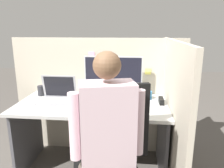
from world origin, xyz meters
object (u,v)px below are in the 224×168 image
stapler (161,101)px  carrot_toy (129,109)px  monitor (113,72)px  pen_cup (41,91)px  paper_box (113,93)px  laptop (58,97)px  coffee_mug (148,95)px  office_chair (113,160)px  person (105,142)px

stapler → carrot_toy: size_ratio=0.93×
monitor → pen_cup: monitor is taller
paper_box → stapler: bearing=-18.8°
laptop → paper_box: bearing=21.5°
carrot_toy → coffee_mug: (0.19, 0.37, 0.02)m
office_chair → laptop: bearing=132.7°
carrot_toy → pen_cup: bearing=159.1°
carrot_toy → pen_cup: 1.05m
monitor → laptop: 0.63m
monitor → coffee_mug: monitor is taller
monitor → office_chair: monitor is taller
carrot_toy → stapler: bearing=36.9°
paper_box → office_chair: 0.93m
monitor → laptop: monitor is taller
monitor → person: bearing=-87.4°
laptop → pen_cup: 0.31m
laptop → person: bearing=-54.7°
laptop → stapler: bearing=2.5°
carrot_toy → pen_cup: (-0.98, 0.37, 0.04)m
monitor → person: size_ratio=0.46×
stapler → pen_cup: bearing=174.1°
person → coffee_mug: size_ratio=15.28×
laptop → pen_cup: size_ratio=3.17×
person → pen_cup: (-0.85, 1.02, 0.02)m
carrot_toy → coffee_mug: bearing=62.3°
laptop → stapler: (1.04, 0.05, -0.02)m
carrot_toy → coffee_mug: coffee_mug is taller
stapler → office_chair: size_ratio=0.13×
laptop → person: 1.03m
monitor → coffee_mug: (0.37, -0.04, -0.23)m
carrot_toy → coffee_mug: 0.42m
stapler → monitor: bearing=161.0°
office_chair → pen_cup: bearing=135.6°
monitor → pen_cup: 0.83m
carrot_toy → office_chair: size_ratio=0.14×
pen_cup → office_chair: bearing=-44.4°
office_chair → person: person is taller
person → office_chair: bearing=75.5°
office_chair → coffee_mug: office_chair is taller
paper_box → coffee_mug: coffee_mug is taller
laptop → coffee_mug: 0.94m
pen_cup → monitor: bearing=2.8°
stapler → coffee_mug: 0.18m
coffee_mug → pen_cup: bearing=179.8°
person → laptop: bearing=125.3°
stapler → office_chair: 0.87m
monitor → office_chair: bearing=-84.5°
carrot_toy → pen_cup: size_ratio=1.37×
person → pen_cup: person is taller
monitor → person: person is taller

